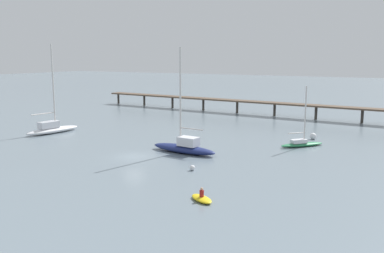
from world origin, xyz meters
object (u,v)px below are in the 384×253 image
object	(u,v)px
sailboat_green	(301,142)
sailboat_navy	(184,146)
sailboat_white	(52,128)
pier	(345,102)
mooring_buoy_outer	(192,168)
mooring_buoy_mid	(313,136)
dinghy_yellow	(202,198)

from	to	relation	value
sailboat_green	sailboat_navy	world-z (taller)	sailboat_navy
sailboat_white	sailboat_navy	world-z (taller)	sailboat_white
pier	sailboat_navy	world-z (taller)	sailboat_navy
sailboat_white	mooring_buoy_outer	xyz separation A→B (m)	(29.06, -8.17, -0.57)
sailboat_navy	sailboat_white	bearing A→B (deg)	176.12
sailboat_white	sailboat_navy	xyz separation A→B (m)	(24.35, -1.65, -0.03)
sailboat_navy	mooring_buoy_mid	xyz separation A→B (m)	(11.84, 16.14, -0.38)
sailboat_green	mooring_buoy_outer	distance (m)	18.47
sailboat_navy	mooring_buoy_outer	size ratio (longest dim) A/B	22.89
sailboat_navy	mooring_buoy_mid	distance (m)	20.02
pier	mooring_buoy_outer	world-z (taller)	pier
mooring_buoy_mid	mooring_buoy_outer	distance (m)	23.76
mooring_buoy_mid	sailboat_green	bearing A→B (deg)	-92.35
pier	dinghy_yellow	distance (m)	49.36
pier	mooring_buoy_outer	bearing A→B (deg)	-101.36
sailboat_white	mooring_buoy_mid	distance (m)	38.99
pier	sailboat_navy	bearing A→B (deg)	-110.47
sailboat_green	mooring_buoy_outer	size ratio (longest dim) A/B	14.21
sailboat_green	dinghy_yellow	bearing A→B (deg)	-94.09
sailboat_green	mooring_buoy_outer	xyz separation A→B (m)	(-6.90, -17.13, -0.26)
pier	mooring_buoy_mid	bearing A→B (deg)	-93.63
sailboat_white	sailboat_navy	size ratio (longest dim) A/B	1.06
dinghy_yellow	mooring_buoy_outer	size ratio (longest dim) A/B	4.98
mooring_buoy_mid	sailboat_white	bearing A→B (deg)	-158.18
dinghy_yellow	mooring_buoy_outer	bearing A→B (deg)	123.57
mooring_buoy_outer	dinghy_yellow	bearing A→B (deg)	-56.43
sailboat_green	mooring_buoy_mid	distance (m)	5.54
sailboat_green	mooring_buoy_mid	world-z (taller)	sailboat_green
dinghy_yellow	mooring_buoy_outer	distance (m)	9.27
pier	sailboat_green	world-z (taller)	sailboat_green
mooring_buoy_mid	pier	bearing A→B (deg)	86.37
sailboat_navy	mooring_buoy_outer	world-z (taller)	sailboat_navy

